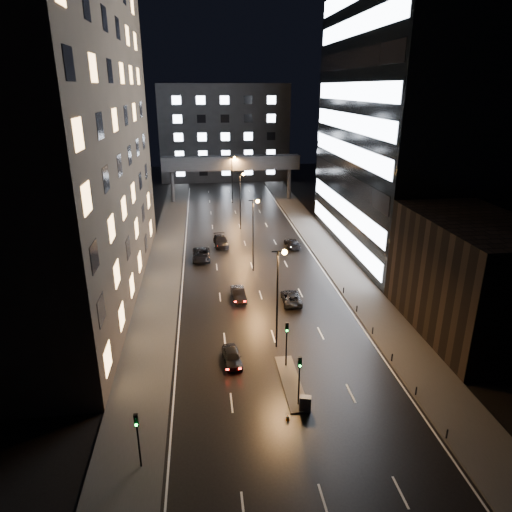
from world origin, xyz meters
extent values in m
plane|color=black|center=(0.00, 40.00, 0.00)|extent=(160.00, 160.00, 0.00)
cube|color=#383533|center=(-12.50, 35.00, 0.07)|extent=(5.00, 110.00, 0.15)
cube|color=#383533|center=(12.50, 35.00, 0.07)|extent=(5.00, 110.00, 0.15)
cube|color=#2D2319|center=(-22.50, 24.00, 20.00)|extent=(15.00, 48.00, 40.00)
cube|color=black|center=(20.00, 9.00, 6.00)|extent=(10.00, 18.00, 12.00)
cube|color=black|center=(25.00, 36.00, 22.50)|extent=(20.00, 36.00, 45.00)
cube|color=#333335|center=(0.00, 98.00, 12.50)|extent=(34.00, 14.00, 25.00)
cube|color=#333335|center=(0.00, 70.00, 8.50)|extent=(30.00, 3.00, 3.00)
cylinder|color=#333335|center=(-13.00, 70.00, 3.50)|extent=(0.80, 0.80, 7.00)
cylinder|color=#333335|center=(13.00, 70.00, 3.50)|extent=(0.80, 0.80, 7.00)
cube|color=#383533|center=(0.30, 2.00, 0.07)|extent=(1.60, 8.00, 0.15)
cylinder|color=black|center=(0.30, 4.50, 1.90)|extent=(0.12, 0.12, 3.50)
cube|color=black|center=(0.30, 4.50, 4.10)|extent=(0.28, 0.22, 0.90)
sphere|color=#0CFF33|center=(0.30, 4.36, 3.82)|extent=(0.18, 0.18, 0.18)
cylinder|color=black|center=(0.30, -1.00, 1.90)|extent=(0.12, 0.12, 3.50)
cube|color=black|center=(0.30, -1.00, 4.10)|extent=(0.28, 0.22, 0.90)
sphere|color=#0CFF33|center=(0.30, -1.14, 3.82)|extent=(0.18, 0.18, 0.18)
cylinder|color=black|center=(-11.50, -6.00, 1.75)|extent=(0.12, 0.12, 3.50)
cube|color=black|center=(-11.50, -6.00, 3.95)|extent=(0.28, 0.22, 0.90)
sphere|color=#0CFF33|center=(-11.50, -6.14, 3.67)|extent=(0.18, 0.18, 0.18)
cylinder|color=black|center=(10.20, -6.00, 0.45)|extent=(0.12, 0.12, 0.90)
cylinder|color=black|center=(10.20, -1.00, 0.45)|extent=(0.12, 0.12, 0.90)
cylinder|color=black|center=(10.20, 4.00, 0.45)|extent=(0.12, 0.12, 0.90)
cylinder|color=black|center=(10.20, 9.00, 0.45)|extent=(0.12, 0.12, 0.90)
cylinder|color=black|center=(10.20, 14.00, 0.45)|extent=(0.12, 0.12, 0.90)
cylinder|color=black|center=(10.20, 19.00, 0.45)|extent=(0.12, 0.12, 0.90)
cylinder|color=black|center=(0.00, 8.00, 5.00)|extent=(0.18, 0.18, 10.00)
cylinder|color=black|center=(0.00, 8.00, 10.00)|extent=(1.20, 0.12, 0.12)
sphere|color=#FF9E38|center=(0.60, 8.00, 9.90)|extent=(0.50, 0.50, 0.50)
cylinder|color=black|center=(0.00, 28.00, 5.00)|extent=(0.18, 0.18, 10.00)
cylinder|color=black|center=(0.00, 28.00, 10.00)|extent=(1.20, 0.12, 0.12)
sphere|color=#FF9E38|center=(0.60, 28.00, 9.90)|extent=(0.50, 0.50, 0.50)
cylinder|color=black|center=(0.00, 48.00, 5.00)|extent=(0.18, 0.18, 10.00)
cylinder|color=black|center=(0.00, 48.00, 10.00)|extent=(1.20, 0.12, 0.12)
sphere|color=#FF9E38|center=(0.60, 48.00, 9.90)|extent=(0.50, 0.50, 0.50)
cylinder|color=black|center=(0.00, 68.00, 5.00)|extent=(0.18, 0.18, 10.00)
cylinder|color=black|center=(0.00, 68.00, 10.00)|extent=(1.20, 0.12, 0.12)
sphere|color=#FF9E38|center=(0.60, 68.00, 9.90)|extent=(0.50, 0.50, 0.50)
imported|color=black|center=(-4.54, 5.72, 0.66)|extent=(1.93, 4.03, 1.33)
imported|color=black|center=(-2.80, 19.11, 0.68)|extent=(1.72, 4.24, 1.37)
imported|color=black|center=(-7.13, 33.23, 0.77)|extent=(2.57, 5.57, 1.55)
imported|color=black|center=(-3.94, 39.18, 0.76)|extent=(2.52, 5.40, 1.53)
imported|color=black|center=(3.33, 17.51, 0.64)|extent=(2.30, 4.70, 1.28)
imported|color=black|center=(7.33, 37.18, 0.68)|extent=(2.20, 4.82, 1.37)
cube|color=#545456|center=(0.70, -1.70, 0.75)|extent=(1.01, 0.77, 1.20)
cone|color=orange|center=(-0.85, -2.57, 0.27)|extent=(0.38, 0.38, 0.54)
cone|color=#F54B0C|center=(1.06, -0.76, 0.26)|extent=(0.38, 0.38, 0.51)
camera|label=1|loc=(-6.69, -30.55, 24.05)|focal=32.00mm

